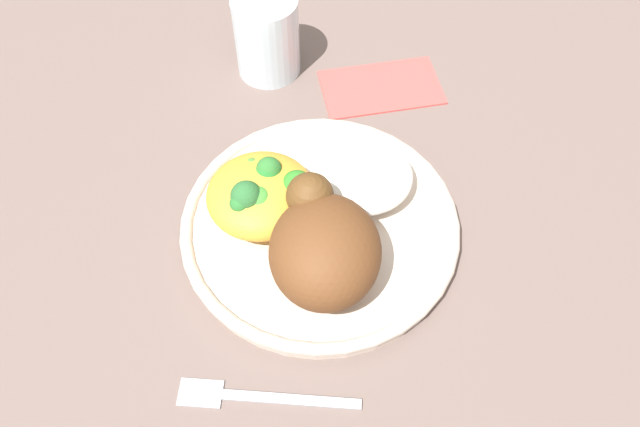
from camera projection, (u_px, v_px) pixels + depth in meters
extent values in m
plane|color=#6A5852|center=(320.00, 233.00, 0.58)|extent=(2.00, 2.00, 0.00)
cylinder|color=beige|center=(320.00, 228.00, 0.57)|extent=(0.24, 0.24, 0.02)
torus|color=beige|center=(320.00, 223.00, 0.57)|extent=(0.25, 0.25, 0.01)
ellipsoid|color=brown|center=(325.00, 251.00, 0.50)|extent=(0.10, 0.09, 0.07)
sphere|color=brown|center=(310.00, 196.00, 0.52)|extent=(0.04, 0.04, 0.04)
ellipsoid|color=white|center=(361.00, 175.00, 0.57)|extent=(0.09, 0.09, 0.03)
ellipsoid|color=gold|center=(261.00, 195.00, 0.55)|extent=(0.09, 0.10, 0.04)
sphere|color=#459736|center=(259.00, 200.00, 0.54)|extent=(0.03, 0.03, 0.03)
sphere|color=#307530|center=(269.00, 169.00, 0.55)|extent=(0.02, 0.02, 0.02)
sphere|color=#2C6932|center=(246.00, 200.00, 0.53)|extent=(0.03, 0.03, 0.03)
sphere|color=#27782F|center=(268.00, 172.00, 0.55)|extent=(0.02, 0.02, 0.02)
sphere|color=#328629|center=(297.00, 185.00, 0.55)|extent=(0.03, 0.03, 0.03)
sphere|color=#4C8635|center=(253.00, 168.00, 0.56)|extent=(0.02, 0.02, 0.02)
sphere|color=#2B712F|center=(240.00, 204.00, 0.53)|extent=(0.02, 0.02, 0.02)
cube|color=#B2B2B7|center=(290.00, 399.00, 0.49)|extent=(0.01, 0.11, 0.01)
cube|color=#B2B2B7|center=(200.00, 393.00, 0.49)|extent=(0.02, 0.03, 0.00)
cylinder|color=silver|center=(267.00, 36.00, 0.67)|extent=(0.07, 0.07, 0.09)
cube|color=#DB4C47|center=(381.00, 87.00, 0.68)|extent=(0.10, 0.14, 0.00)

